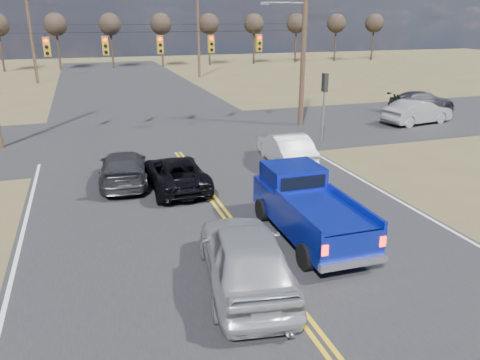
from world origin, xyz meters
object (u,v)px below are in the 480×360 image
object	(u,v)px
pickup_truck	(308,208)
cross_car_east_near	(417,112)
cross_car_east_far	(422,101)
white_car_queue	(286,149)
black_suv	(176,173)
dgrey_car_queue	(124,168)
silver_suv	(245,256)

from	to	relation	value
pickup_truck	cross_car_east_near	world-z (taller)	pickup_truck
cross_car_east_far	white_car_queue	bearing A→B (deg)	122.99
cross_car_east_near	white_car_queue	bearing A→B (deg)	105.82
black_suv	cross_car_east_near	world-z (taller)	cross_car_east_near
pickup_truck	white_car_queue	size ratio (longest dim) A/B	1.15
white_car_queue	dgrey_car_queue	bearing A→B (deg)	8.71
pickup_truck	black_suv	size ratio (longest dim) A/B	1.15
pickup_truck	dgrey_car_queue	bearing A→B (deg)	126.59
pickup_truck	cross_car_east_near	xyz separation A→B (m)	(14.57, 13.12, -0.19)
cross_car_east_far	cross_car_east_near	bearing A→B (deg)	139.54
pickup_truck	cross_car_east_far	xyz separation A→B (m)	(17.88, 16.76, -0.25)
white_car_queue	cross_car_east_far	distance (m)	17.94
black_suv	silver_suv	bearing A→B (deg)	91.55
black_suv	cross_car_east_near	bearing A→B (deg)	-158.05
pickup_truck	silver_suv	size ratio (longest dim) A/B	1.05
dgrey_car_queue	silver_suv	bearing A→B (deg)	109.48
pickup_truck	black_suv	bearing A→B (deg)	119.22
black_suv	cross_car_east_near	size ratio (longest dim) A/B	0.97
silver_suv	cross_car_east_near	bearing A→B (deg)	-129.87
pickup_truck	cross_car_east_near	size ratio (longest dim) A/B	1.12
dgrey_car_queue	cross_car_east_far	world-z (taller)	cross_car_east_far
silver_suv	cross_car_east_far	world-z (taller)	silver_suv
cross_car_east_near	cross_car_east_far	bearing A→B (deg)	-51.59
dgrey_car_queue	cross_car_east_near	xyz separation A→B (m)	(19.73, 5.94, 0.12)
white_car_queue	dgrey_car_queue	xyz separation A→B (m)	(-7.69, -0.29, -0.10)
pickup_truck	white_car_queue	distance (m)	7.89
dgrey_car_queue	cross_car_east_near	world-z (taller)	cross_car_east_near
white_car_queue	dgrey_car_queue	distance (m)	7.70
cross_car_east_far	dgrey_car_queue	bearing A→B (deg)	114.37
black_suv	dgrey_car_queue	size ratio (longest dim) A/B	1.00
black_suv	cross_car_east_far	bearing A→B (deg)	-152.92
pickup_truck	white_car_queue	world-z (taller)	pickup_truck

